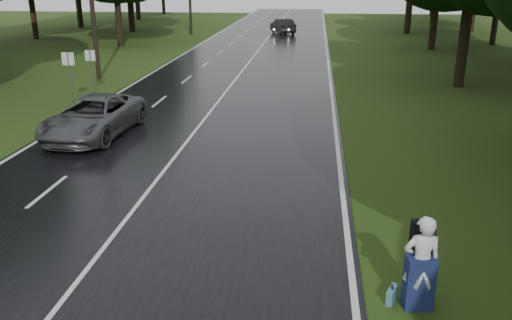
{
  "coord_description": "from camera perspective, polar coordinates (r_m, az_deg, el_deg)",
  "views": [
    {
      "loc": [
        4.84,
        -12.04,
        6.21
      ],
      "look_at": [
        3.24,
        2.49,
        1.1
      ],
      "focal_mm": 37.5,
      "sensor_mm": 36.0,
      "label": 1
    }
  ],
  "objects": [
    {
      "name": "ground",
      "position": [
        14.39,
        -14.17,
        -6.94
      ],
      "size": [
        160.0,
        160.0,
        0.0
      ],
      "primitive_type": "plane",
      "color": "#2A4113",
      "rests_on": "ground"
    },
    {
      "name": "road",
      "position": [
        32.99,
        -2.29,
        8.43
      ],
      "size": [
        12.0,
        140.0,
        0.04
      ],
      "primitive_type": "cube",
      "color": "black",
      "rests_on": "ground"
    },
    {
      "name": "lane_center",
      "position": [
        32.98,
        -2.29,
        8.48
      ],
      "size": [
        0.12,
        140.0,
        0.01
      ],
      "primitive_type": "cube",
      "color": "silver",
      "rests_on": "road"
    },
    {
      "name": "grey_car",
      "position": [
        22.33,
        -16.94,
        4.45
      ],
      "size": [
        2.93,
        5.75,
        1.56
      ],
      "primitive_type": "imported",
      "rotation": [
        0.0,
        0.0,
        6.22
      ],
      "color": "#4C4E51",
      "rests_on": "road"
    },
    {
      "name": "far_car",
      "position": [
        60.08,
        2.87,
        14.08
      ],
      "size": [
        3.17,
        4.97,
        1.55
      ],
      "primitive_type": "imported",
      "rotation": [
        0.0,
        0.0,
        3.5
      ],
      "color": "black",
      "rests_on": "road"
    },
    {
      "name": "hitchhiker",
      "position": [
        10.92,
        17.17,
        -10.72
      ],
      "size": [
        0.76,
        0.7,
        1.96
      ],
      "color": "silver",
      "rests_on": "ground"
    },
    {
      "name": "suitcase",
      "position": [
        11.32,
        14.28,
        -13.76
      ],
      "size": [
        0.28,
        0.45,
        0.31
      ],
      "primitive_type": "cube",
      "rotation": [
        0.0,
        0.0,
        5.89
      ],
      "color": "teal",
      "rests_on": "ground"
    },
    {
      "name": "utility_pole_mid",
      "position": [
        35.03,
        -16.38,
        8.28
      ],
      "size": [
        1.8,
        0.28,
        10.05
      ],
      "primitive_type": null,
      "color": "black",
      "rests_on": "ground"
    },
    {
      "name": "utility_pole_far",
      "position": [
        59.38,
        -6.91,
        13.12
      ],
      "size": [
        1.8,
        0.28,
        9.44
      ],
      "primitive_type": null,
      "color": "black",
      "rests_on": "ground"
    },
    {
      "name": "road_sign_a",
      "position": [
        28.56,
        -18.92,
        5.66
      ],
      "size": [
        0.62,
        0.1,
        2.58
      ],
      "primitive_type": null,
      "color": "white",
      "rests_on": "ground"
    },
    {
      "name": "road_sign_b",
      "position": [
        30.92,
        -16.91,
        6.85
      ],
      "size": [
        0.56,
        0.1,
        2.33
      ],
      "primitive_type": null,
      "color": "white",
      "rests_on": "ground"
    },
    {
      "name": "tree_left_e",
      "position": [
        50.94,
        -14.21,
        11.69
      ],
      "size": [
        8.85,
        8.85,
        13.83
      ],
      "primitive_type": null,
      "color": "black",
      "rests_on": "ground"
    },
    {
      "name": "tree_left_f",
      "position": [
        64.03,
        -13.03,
        13.22
      ],
      "size": [
        9.02,
        9.02,
        14.1
      ],
      "primitive_type": null,
      "color": "black",
      "rests_on": "ground"
    },
    {
      "name": "tree_right_d",
      "position": [
        33.52,
        20.74,
        7.35
      ],
      "size": [
        9.9,
        9.9,
        15.47
      ],
      "primitive_type": null,
      "color": "black",
      "rests_on": "ground"
    },
    {
      "name": "tree_right_e",
      "position": [
        49.63,
        18.16,
        11.14
      ],
      "size": [
        8.12,
        8.12,
        12.68
      ],
      "primitive_type": null,
      "color": "black",
      "rests_on": "ground"
    },
    {
      "name": "tree_right_f",
      "position": [
        62.27,
        15.77,
        12.84
      ],
      "size": [
        8.91,
        8.91,
        13.92
      ],
      "primitive_type": null,
      "color": "black",
      "rests_on": "ground"
    }
  ]
}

